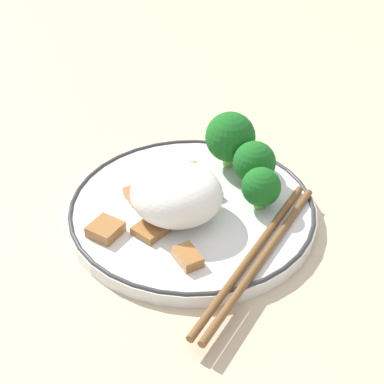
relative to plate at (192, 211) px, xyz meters
The scene contains 13 objects.
ground_plane 0.01m from the plate, ahead, with size 3.00×3.00×0.00m, color #C6B28E.
plate is the anchor object (origin of this frame).
rice_mound 0.04m from the plate, 121.73° to the right, with size 0.10×0.09×0.06m.
broccoli_back_left 0.08m from the plate, 13.93° to the left, with size 0.04×0.04×0.05m.
broccoli_back_center 0.09m from the plate, 45.24° to the left, with size 0.05×0.05×0.05m.
broccoli_back_right 0.10m from the plate, 75.30° to the left, with size 0.06×0.06×0.07m.
meat_near_front 0.06m from the plate, 120.90° to the right, with size 0.04×0.04×0.01m.
meat_near_left 0.10m from the plate, 139.49° to the right, with size 0.04×0.04×0.01m.
meat_near_right 0.06m from the plate, behind, with size 0.03×0.03×0.01m.
meat_near_back 0.03m from the plate, 60.24° to the left, with size 0.04×0.04×0.01m.
meat_on_rice_edge 0.06m from the plate, 113.13° to the left, with size 0.03×0.03×0.01m.
meat_mid_left 0.09m from the plate, 79.06° to the right, with size 0.04×0.04×0.01m.
chopsticks 0.10m from the plate, 38.70° to the right, with size 0.09×0.24×0.01m.
Camera 1 is at (0.13, -0.53, 0.44)m, focal length 60.00 mm.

